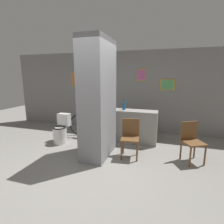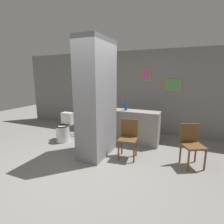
# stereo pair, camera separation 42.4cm
# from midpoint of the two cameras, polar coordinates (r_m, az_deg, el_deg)

# --- Properties ---
(ground_plane) EXTENTS (14.00, 14.00, 0.00)m
(ground_plane) POSITION_cam_midpoint_polar(r_m,az_deg,el_deg) (3.87, -11.15, -16.50)
(ground_plane) COLOR gray
(wall_back) EXTENTS (8.00, 0.09, 2.60)m
(wall_back) POSITION_cam_midpoint_polar(r_m,az_deg,el_deg) (5.88, 0.63, 6.71)
(wall_back) COLOR gray
(wall_back) RESTS_ON ground_plane
(pillar_center) EXTENTS (0.56, 1.07, 2.60)m
(pillar_center) POSITION_cam_midpoint_polar(r_m,az_deg,el_deg) (3.91, -7.69, 4.04)
(pillar_center) COLOR gray
(pillar_center) RESTS_ON ground_plane
(counter_shelf) EXTENTS (1.39, 0.44, 0.90)m
(counter_shelf) POSITION_cam_midpoint_polar(r_m,az_deg,el_deg) (4.86, 3.90, -4.65)
(counter_shelf) COLOR gray
(counter_shelf) RESTS_ON ground_plane
(toilet) EXTENTS (0.37, 0.53, 0.78)m
(toilet) POSITION_cam_midpoint_polar(r_m,az_deg,el_deg) (5.08, -18.63, -5.86)
(toilet) COLOR white
(toilet) RESTS_ON ground_plane
(chair_near_pillar) EXTENTS (0.44, 0.44, 0.86)m
(chair_near_pillar) POSITION_cam_midpoint_polar(r_m,az_deg,el_deg) (3.98, 2.92, -7.89)
(chair_near_pillar) COLOR brown
(chair_near_pillar) RESTS_ON ground_plane
(chair_by_doorway) EXTENTS (0.53, 0.53, 0.86)m
(chair_by_doorway) POSITION_cam_midpoint_polar(r_m,az_deg,el_deg) (4.03, 21.85, -8.48)
(chair_by_doorway) COLOR brown
(chair_by_doorway) RESTS_ON ground_plane
(bicycle) EXTENTS (1.67, 0.42, 0.73)m
(bicycle) POSITION_cam_midpoint_polar(r_m,az_deg,el_deg) (5.22, -8.03, -4.65)
(bicycle) COLOR black
(bicycle) RESTS_ON ground_plane
(bottle_tall) EXTENTS (0.08, 0.08, 0.33)m
(bottle_tall) POSITION_cam_midpoint_polar(r_m,az_deg,el_deg) (4.79, 1.40, 2.10)
(bottle_tall) COLOR #19598C
(bottle_tall) RESTS_ON counter_shelf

